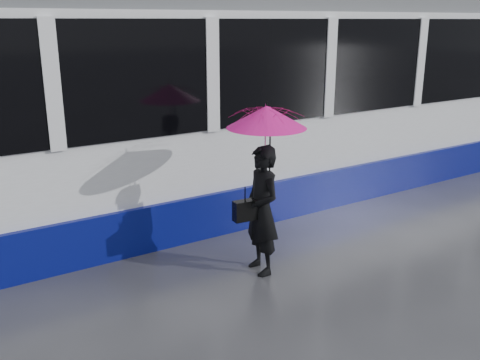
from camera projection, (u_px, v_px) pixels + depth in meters
ground at (175, 298)px, 5.78m from camera, size 90.00×90.00×0.00m
rails at (99, 225)px, 7.79m from camera, size 34.00×1.51×0.02m
tram at (302, 95)px, 9.26m from camera, size 26.00×2.56×3.35m
woman at (262, 210)px, 6.19m from camera, size 0.42×0.59×1.53m
umbrella at (266, 132)px, 5.95m from camera, size 0.98×0.98×1.04m
handbag at (245, 210)px, 6.08m from camera, size 0.28×0.14×0.42m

